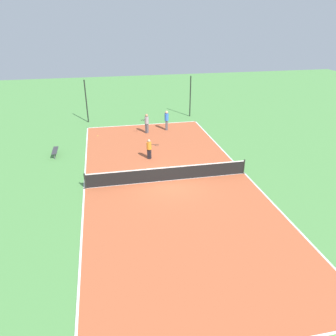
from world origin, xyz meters
name	(u,v)px	position (x,y,z in m)	size (l,w,h in m)	color
ground_plane	(168,181)	(0.00, 0.00, 0.00)	(80.00, 80.00, 0.00)	#518E47
court_surface	(168,181)	(0.00, 0.00, 0.01)	(10.58, 24.06, 0.02)	#B75633
tennis_net	(168,173)	(0.00, 0.00, 0.53)	(10.38, 0.10, 0.99)	black
bench	(55,151)	(-7.48, 5.73, 0.39)	(0.36, 1.57, 0.45)	#333338
player_center_orange	(149,148)	(-0.63, 3.71, 0.87)	(0.97, 0.77, 1.50)	black
player_near_blue	(167,119)	(1.91, 9.96, 1.07)	(0.44, 0.96, 1.80)	#4C4C51
player_baseline_gray	(147,122)	(0.01, 9.46, 1.03)	(0.88, 0.91, 1.75)	#4C4C51
tennis_ball_right_alley	(98,136)	(-4.33, 9.47, 0.06)	(0.07, 0.07, 0.07)	#CCE033
tennis_ball_near_net	(200,166)	(2.63, 1.65, 0.06)	(0.07, 0.07, 0.07)	#CCE033
fence_post_back_left	(86,101)	(-5.19, 13.95, 2.06)	(0.12, 0.12, 4.12)	black
fence_post_back_right	(190,97)	(5.19, 13.95, 2.06)	(0.12, 0.12, 4.12)	black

